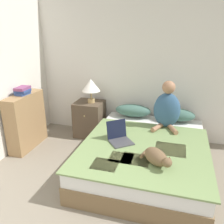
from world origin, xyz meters
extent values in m
cube|color=silver|center=(0.00, 3.46, 1.27)|extent=(5.22, 0.05, 2.55)
cube|color=brown|center=(0.01, 2.37, 0.12)|extent=(1.59, 2.04, 0.24)
cube|color=silver|center=(0.01, 2.37, 0.32)|extent=(1.57, 2.01, 0.17)
cube|color=#758E56|center=(0.01, 2.17, 0.42)|extent=(1.64, 1.64, 0.02)
cube|color=#B2BC70|center=(-0.22, 1.86, 0.43)|extent=(0.28, 0.25, 0.01)
cube|color=#B2BC70|center=(-0.36, 1.66, 0.43)|extent=(0.29, 0.25, 0.01)
cube|color=#B2BC70|center=(0.34, 2.22, 0.43)|extent=(0.38, 0.35, 0.01)
cube|color=#B2BC70|center=(-0.04, 1.86, 0.43)|extent=(0.33, 0.27, 0.01)
ellipsoid|color=#42665B|center=(-0.35, 3.23, 0.54)|extent=(0.61, 0.28, 0.21)
ellipsoid|color=#42665B|center=(0.36, 3.23, 0.54)|extent=(0.61, 0.28, 0.21)
ellipsoid|color=#33567A|center=(0.22, 2.93, 0.70)|extent=(0.40, 0.22, 0.54)
sphere|color=#9E7051|center=(0.22, 2.93, 1.06)|extent=(0.19, 0.19, 0.19)
cylinder|color=#9E7051|center=(0.11, 2.79, 0.47)|extent=(0.18, 0.28, 0.07)
cylinder|color=#9E7051|center=(0.33, 2.79, 0.47)|extent=(0.18, 0.28, 0.07)
ellipsoid|color=brown|center=(0.19, 1.83, 0.52)|extent=(0.36, 0.36, 0.19)
sphere|color=brown|center=(0.32, 1.70, 0.55)|extent=(0.11, 0.11, 0.11)
cone|color=brown|center=(0.34, 1.72, 0.59)|extent=(0.05, 0.05, 0.05)
cone|color=brown|center=(0.30, 1.68, 0.59)|extent=(0.05, 0.05, 0.05)
cylinder|color=brown|center=(0.04, 1.98, 0.45)|extent=(0.09, 0.18, 0.04)
cube|color=#424247|center=(-0.31, 2.21, 0.44)|extent=(0.38, 0.37, 0.02)
cube|color=black|center=(-0.40, 2.33, 0.57)|extent=(0.26, 0.23, 0.25)
cube|color=brown|center=(-1.13, 3.16, 0.32)|extent=(0.49, 0.44, 0.64)
sphere|color=tan|center=(-1.13, 2.93, 0.46)|extent=(0.03, 0.03, 0.03)
cylinder|color=tan|center=(-1.08, 3.16, 0.67)|extent=(0.12, 0.12, 0.06)
cylinder|color=tan|center=(-1.08, 3.16, 0.77)|extent=(0.02, 0.02, 0.15)
cone|color=white|center=(-1.08, 3.16, 0.95)|extent=(0.32, 0.32, 0.21)
cube|color=#99754C|center=(-1.96, 2.48, 0.45)|extent=(0.24, 0.75, 0.90)
cube|color=#334C8E|center=(-1.96, 2.48, 0.92)|extent=(0.17, 0.22, 0.04)
cube|color=#334C8E|center=(-1.95, 2.48, 0.96)|extent=(0.19, 0.19, 0.04)
cube|color=#844270|center=(-1.95, 2.48, 1.00)|extent=(0.17, 0.24, 0.04)
camera|label=1|loc=(0.36, -0.54, 1.92)|focal=38.00mm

